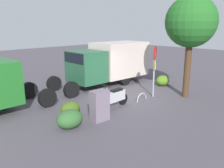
# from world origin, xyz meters

# --- Properties ---
(ground_plane) EXTENTS (60.00, 60.00, 0.00)m
(ground_plane) POSITION_xyz_m (0.00, 0.00, 0.00)
(ground_plane) COLOR #4D4850
(box_truck_near) EXTENTS (6.97, 2.54, 2.74)m
(box_truck_near) POSITION_xyz_m (-1.66, -2.84, 1.54)
(box_truck_near) COLOR black
(box_truck_near) RESTS_ON ground
(motorcycle) EXTENTS (1.81, 0.55, 1.20)m
(motorcycle) POSITION_xyz_m (1.44, 0.68, 0.52)
(motorcycle) COLOR black
(motorcycle) RESTS_ON ground
(stop_sign) EXTENTS (0.71, 0.33, 2.80)m
(stop_sign) POSITION_xyz_m (-1.30, 1.00, 1.86)
(stop_sign) COLOR #9E9EA3
(stop_sign) RESTS_ON ground
(street_tree) EXTENTS (2.66, 2.66, 5.37)m
(street_tree) POSITION_xyz_m (-2.57, 2.26, 3.99)
(street_tree) COLOR #47301E
(street_tree) RESTS_ON ground
(utility_cabinet) EXTENTS (0.76, 0.54, 1.28)m
(utility_cabinet) POSITION_xyz_m (3.03, 1.32, 0.64)
(utility_cabinet) COLOR slate
(utility_cabinet) RESTS_ON ground
(bike_rack_hoop) EXTENTS (0.85, 0.08, 0.85)m
(bike_rack_hoop) POSITION_xyz_m (-0.27, 0.99, 0.00)
(bike_rack_hoop) COLOR #B7B7BC
(bike_rack_hoop) RESTS_ON ground
(shrub_near_sign) EXTENTS (0.98, 0.80, 0.67)m
(shrub_near_sign) POSITION_xyz_m (-3.81, 0.01, 0.33)
(shrub_near_sign) COLOR #507B1F
(shrub_near_sign) RESTS_ON ground
(shrub_mid_verge) EXTENTS (1.06, 0.87, 0.72)m
(shrub_mid_verge) POSITION_xyz_m (4.33, 1.04, 0.36)
(shrub_mid_verge) COLOR #305D2C
(shrub_mid_verge) RESTS_ON ground
(shrub_by_tree) EXTENTS (0.90, 0.74, 0.62)m
(shrub_by_tree) POSITION_xyz_m (3.55, -0.00, 0.31)
(shrub_by_tree) COLOR #405D1B
(shrub_by_tree) RESTS_ON ground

